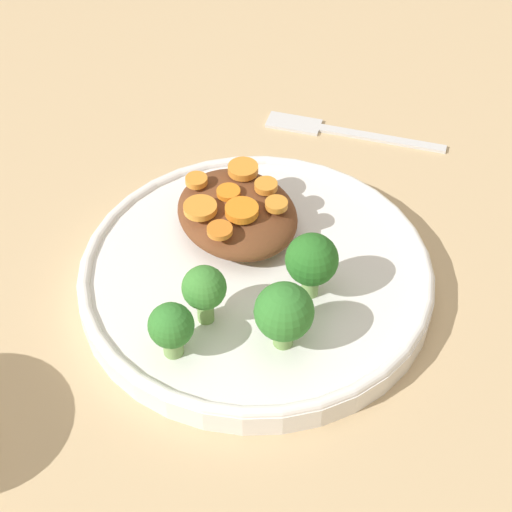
{
  "coord_description": "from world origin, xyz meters",
  "views": [
    {
      "loc": [
        -0.23,
        -0.4,
        0.51
      ],
      "look_at": [
        0.0,
        0.0,
        0.03
      ],
      "focal_mm": 60.0,
      "sensor_mm": 36.0,
      "label": 1
    }
  ],
  "objects": [
    {
      "name": "carrot_slice_3",
      "position": [
        0.03,
        0.02,
        0.05
      ],
      "size": [
        0.02,
        0.02,
        0.01
      ],
      "primitive_type": "cylinder",
      "color": "orange",
      "rests_on": "stew_mound"
    },
    {
      "name": "carrot_slice_6",
      "position": [
        0.01,
        0.06,
        0.05
      ],
      "size": [
        0.02,
        0.02,
        0.0
      ],
      "primitive_type": "cylinder",
      "color": "orange",
      "rests_on": "stew_mound"
    },
    {
      "name": "carrot_slice_0",
      "position": [
        0.01,
        0.03,
        0.06
      ],
      "size": [
        0.03,
        0.03,
        0.01
      ],
      "primitive_type": "cylinder",
      "color": "orange",
      "rests_on": "stew_mound"
    },
    {
      "name": "broccoli_floret_1",
      "position": [
        -0.06,
        -0.03,
        0.05
      ],
      "size": [
        0.03,
        0.03,
        0.05
      ],
      "color": "#759E51",
      "rests_on": "plate"
    },
    {
      "name": "broccoli_floret_3",
      "position": [
        -0.02,
        -0.07,
        0.05
      ],
      "size": [
        0.04,
        0.04,
        0.06
      ],
      "color": "#759E51",
      "rests_on": "plate"
    },
    {
      "name": "plate",
      "position": [
        0.0,
        0.0,
        0.01
      ],
      "size": [
        0.28,
        0.28,
        0.02
      ],
      "color": "white",
      "rests_on": "ground_plane"
    },
    {
      "name": "fork",
      "position": [
        0.17,
        0.14,
        0.0
      ],
      "size": [
        0.13,
        0.14,
        0.01
      ],
      "rotation": [
        0.0,
        0.0,
        8.62
      ],
      "color": "silver",
      "rests_on": "ground_plane"
    },
    {
      "name": "broccoli_floret_0",
      "position": [
        0.02,
        -0.04,
        0.06
      ],
      "size": [
        0.04,
        0.04,
        0.06
      ],
      "color": "#7FA85B",
      "rests_on": "plate"
    },
    {
      "name": "ground_plane",
      "position": [
        0.0,
        0.0,
        0.0
      ],
      "size": [
        4.0,
        4.0,
        0.0
      ],
      "primitive_type": "plane",
      "color": "tan"
    },
    {
      "name": "carrot_slice_5",
      "position": [
        -0.02,
        0.05,
        0.05
      ],
      "size": [
        0.03,
        0.03,
        0.01
      ],
      "primitive_type": "cylinder",
      "color": "orange",
      "rests_on": "stew_mound"
    },
    {
      "name": "carrot_slice_2",
      "position": [
        -0.02,
        0.02,
        0.05
      ],
      "size": [
        0.02,
        0.02,
        0.0
      ],
      "primitive_type": "cylinder",
      "color": "orange",
      "rests_on": "stew_mound"
    },
    {
      "name": "carrot_slice_7",
      "position": [
        0.04,
        0.05,
        0.06
      ],
      "size": [
        0.02,
        0.02,
        0.01
      ],
      "primitive_type": "cylinder",
      "color": "orange",
      "rests_on": "stew_mound"
    },
    {
      "name": "carrot_slice_4",
      "position": [
        -0.01,
        0.08,
        0.05
      ],
      "size": [
        0.02,
        0.02,
        0.01
      ],
      "primitive_type": "cylinder",
      "color": "orange",
      "rests_on": "stew_mound"
    },
    {
      "name": "carrot_slice_1",
      "position": [
        0.03,
        0.08,
        0.06
      ],
      "size": [
        0.03,
        0.03,
        0.01
      ],
      "primitive_type": "cylinder",
      "color": "orange",
      "rests_on": "stew_mound"
    },
    {
      "name": "stew_mound",
      "position": [
        0.01,
        0.05,
        0.04
      ],
      "size": [
        0.09,
        0.11,
        0.03
      ],
      "primitive_type": "ellipsoid",
      "color": "brown",
      "rests_on": "plate"
    },
    {
      "name": "broccoli_floret_2",
      "position": [
        -0.09,
        -0.04,
        0.05
      ],
      "size": [
        0.03,
        0.03,
        0.05
      ],
      "color": "#7FA85B",
      "rests_on": "plate"
    }
  ]
}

